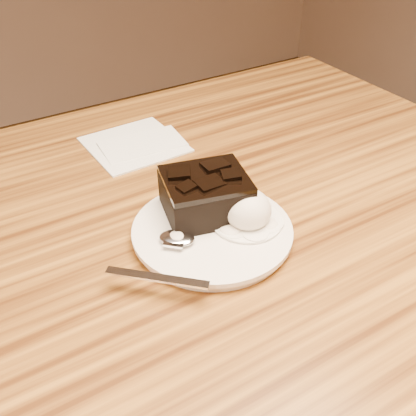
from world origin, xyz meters
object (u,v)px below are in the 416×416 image
ice_cream_scoop (247,209)px  napkin (134,144)px  plate (212,233)px  dining_table (165,413)px  spoon (177,239)px  brownie (206,197)px

ice_cream_scoop → napkin: (-0.02, 0.28, -0.03)m
plate → ice_cream_scoop: ice_cream_scoop is taller
dining_table → plate: size_ratio=6.07×
ice_cream_scoop → napkin: 0.28m
ice_cream_scoop → spoon: ice_cream_scoop is taller
spoon → dining_table: bearing=68.6°
dining_table → spoon: spoon is taller
dining_table → plate: (0.07, -0.04, 0.38)m
plate → napkin: 0.27m
dining_table → napkin: size_ratio=8.51×
ice_cream_scoop → dining_table: bearing=155.7°
napkin → brownie: bearing=-91.9°
dining_table → spoon: 0.40m
dining_table → napkin: napkin is taller
spoon → napkin: 0.28m
brownie → plate: bearing=-107.5°
plate → spoon: 0.05m
dining_table → spoon: bearing=-65.2°
ice_cream_scoop → napkin: ice_cream_scoop is taller
dining_table → spoon: size_ratio=7.04×
dining_table → ice_cream_scoop: (0.11, -0.05, 0.41)m
plate → spoon: spoon is taller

